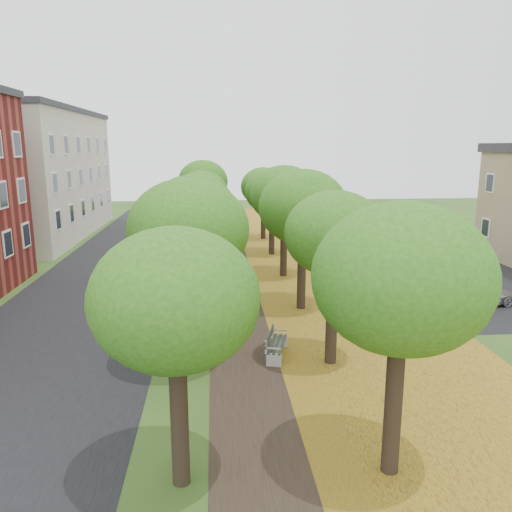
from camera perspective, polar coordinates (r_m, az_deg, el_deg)
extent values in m
plane|color=#2D4C19|center=(12.50, 2.59, -23.88)|extent=(120.00, 120.00, 0.00)
cube|color=black|center=(26.76, -17.93, -4.22)|extent=(8.00, 70.00, 0.01)
cube|color=black|center=(26.09, -1.64, -4.03)|extent=(3.20, 70.00, 0.01)
cube|color=#B29520|center=(26.81, 9.12, -3.72)|extent=(7.50, 70.00, 0.01)
cube|color=black|center=(30.83, 24.20, -2.56)|extent=(9.00, 16.00, 0.01)
cylinder|color=black|center=(11.58, -8.75, -17.86)|extent=(0.40, 0.40, 3.17)
ellipsoid|color=#285E13|center=(10.47, -9.25, -4.65)|extent=(3.65, 3.65, 3.10)
cylinder|color=black|center=(17.02, -7.42, -7.64)|extent=(0.40, 0.40, 3.17)
ellipsoid|color=#285E13|center=(16.29, -7.69, 1.55)|extent=(3.65, 3.65, 3.10)
cylinder|color=black|center=(22.75, -6.78, -2.46)|extent=(0.40, 0.40, 3.17)
ellipsoid|color=#285E13|center=(22.20, -6.96, 4.46)|extent=(3.65, 3.65, 3.10)
cylinder|color=black|center=(28.59, -6.40, 0.63)|extent=(0.40, 0.40, 3.17)
ellipsoid|color=#285E13|center=(28.16, -6.54, 6.15)|extent=(3.65, 3.65, 3.10)
cylinder|color=black|center=(34.48, -6.15, 2.66)|extent=(0.40, 0.40, 3.17)
ellipsoid|color=#285E13|center=(34.12, -6.26, 7.25)|extent=(3.65, 3.65, 3.10)
cylinder|color=black|center=(40.41, -5.97, 4.10)|extent=(0.40, 0.40, 3.17)
ellipsoid|color=#285E13|center=(40.10, -6.06, 8.02)|extent=(3.65, 3.65, 3.10)
cylinder|color=black|center=(12.21, 15.39, -16.49)|extent=(0.40, 0.40, 3.17)
ellipsoid|color=#285E13|center=(11.16, 16.20, -3.92)|extent=(3.65, 3.65, 3.10)
cylinder|color=black|center=(17.46, 8.64, -7.16)|extent=(0.40, 0.40, 3.17)
ellipsoid|color=#285E13|center=(16.74, 8.95, 1.80)|extent=(3.65, 3.65, 3.10)
cylinder|color=black|center=(23.08, 5.22, -2.21)|extent=(0.40, 0.40, 3.17)
ellipsoid|color=#285E13|center=(22.54, 5.36, 4.62)|extent=(3.65, 3.65, 3.10)
cylinder|color=black|center=(28.85, 3.17, 0.80)|extent=(0.40, 0.40, 3.17)
ellipsoid|color=#285E13|center=(28.42, 3.24, 6.27)|extent=(3.65, 3.65, 3.10)
cylinder|color=black|center=(34.70, 1.81, 2.79)|extent=(0.40, 0.40, 3.17)
ellipsoid|color=#285E13|center=(34.34, 1.84, 7.35)|extent=(3.65, 3.65, 3.10)
cylinder|color=black|center=(40.59, 0.83, 4.21)|extent=(0.40, 0.40, 3.17)
ellipsoid|color=#285E13|center=(40.29, 0.85, 8.11)|extent=(3.65, 3.65, 3.10)
cube|color=beige|center=(45.80, -25.06, 8.29)|extent=(10.00, 20.00, 10.00)
cube|color=#2D2D33|center=(45.82, -25.67, 14.77)|extent=(10.30, 20.30, 0.40)
cube|color=#2B3630|center=(18.14, 2.45, -10.01)|extent=(0.96, 1.97, 0.04)
cube|color=#2B3630|center=(18.06, 1.58, -9.11)|extent=(0.53, 1.85, 0.28)
cube|color=silver|center=(17.44, 2.05, -11.81)|extent=(0.53, 0.20, 0.48)
cube|color=silver|center=(19.02, 2.80, -9.68)|extent=(0.53, 0.20, 0.48)
cube|color=silver|center=(17.27, 2.06, -10.51)|extent=(0.48, 0.18, 0.04)
cube|color=silver|center=(18.87, 2.81, -8.47)|extent=(0.48, 0.18, 0.04)
imported|color=#A4A3A8|center=(25.85, 24.01, -3.87)|extent=(3.83, 2.11, 1.23)
imported|color=maroon|center=(28.89, 20.68, -1.84)|extent=(4.32, 2.78, 1.34)
imported|color=#37373C|center=(29.20, 20.39, -1.65)|extent=(4.80, 2.16, 1.37)
imported|color=silver|center=(31.85, 18.14, -0.21)|extent=(6.04, 4.41, 1.53)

